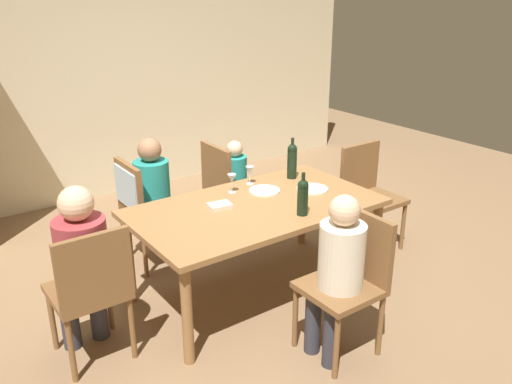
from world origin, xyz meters
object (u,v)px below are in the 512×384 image
(wine_bottle_tall_green, at_px, (292,160))
(wine_glass_centre, at_px, (232,179))
(dinner_plate_guest_left, at_px, (264,191))
(person_woman_host, at_px, (338,265))
(wine_bottle_dark_red, at_px, (303,196))
(person_man_guest, at_px, (82,260))
(wine_glass_near_left, at_px, (250,172))
(chair_near, at_px, (350,274))
(chair_far_left, at_px, (139,200))
(person_man_bearded, at_px, (156,191))
(dining_table, at_px, (256,214))
(dinner_plate_host, at_px, (312,189))
(chair_right_end, at_px, (368,189))
(chair_far_right, at_px, (227,185))
(person_child_small, at_px, (237,180))
(chair_left_end, at_px, (91,287))

(wine_bottle_tall_green, bearing_deg, wine_glass_centre, 178.95)
(dinner_plate_guest_left, bearing_deg, person_woman_host, -102.49)
(wine_bottle_tall_green, height_order, wine_bottle_dark_red, wine_bottle_tall_green)
(person_man_guest, distance_m, wine_glass_near_left, 1.55)
(wine_bottle_tall_green, bearing_deg, chair_near, -112.57)
(person_woman_host, relative_size, wine_glass_centre, 7.26)
(chair_near, distance_m, chair_far_left, 1.88)
(person_man_bearded, relative_size, wine_bottle_tall_green, 3.19)
(wine_bottle_tall_green, relative_size, wine_bottle_dark_red, 1.11)
(dining_table, height_order, chair_far_left, chair_far_left)
(person_man_guest, bearing_deg, wine_glass_near_left, 13.38)
(person_man_guest, distance_m, dinner_plate_host, 1.82)
(dining_table, bearing_deg, chair_right_end, 3.89)
(chair_near, xyz_separation_m, chair_far_left, (-0.62, 1.77, 0.06))
(chair_far_right, xyz_separation_m, person_child_small, (0.11, -0.00, 0.03))
(chair_far_left, height_order, person_man_guest, person_man_guest)
(dinner_plate_guest_left, bearing_deg, chair_far_left, 136.33)
(chair_far_right, xyz_separation_m, person_man_guest, (-1.60, -0.86, 0.13))
(dining_table, relative_size, dinner_plate_guest_left, 7.52)
(chair_far_left, relative_size, chair_left_end, 1.00)
(chair_far_left, bearing_deg, person_man_bearded, 90.00)
(wine_bottle_dark_red, xyz_separation_m, wine_glass_near_left, (0.06, 0.71, -0.03))
(dining_table, distance_m, wine_glass_near_left, 0.47)
(wine_bottle_dark_red, distance_m, wine_glass_centre, 0.66)
(person_man_bearded, relative_size, person_man_guest, 0.95)
(wine_glass_centre, bearing_deg, dinner_plate_guest_left, -30.80)
(chair_right_end, bearing_deg, person_child_small, -43.20)
(chair_right_end, xyz_separation_m, wine_glass_near_left, (-1.07, 0.29, 0.30))
(chair_left_end, height_order, dinner_plate_host, chair_left_end)
(wine_bottle_tall_green, relative_size, wine_glass_centre, 2.30)
(chair_far_left, distance_m, chair_right_end, 1.98)
(chair_near, bearing_deg, person_child_small, -10.92)
(person_child_small, relative_size, dinner_plate_host, 3.81)
(dinner_plate_host, xyz_separation_m, dinner_plate_guest_left, (-0.32, 0.19, 0.00))
(person_woman_host, bearing_deg, dinner_plate_host, -32.63)
(chair_near, distance_m, wine_glass_near_left, 1.31)
(chair_far_right, distance_m, chair_right_end, 1.25)
(chair_right_end, distance_m, dinner_plate_host, 0.78)
(wine_glass_centre, height_order, dinner_plate_host, wine_glass_centre)
(person_man_bearded, xyz_separation_m, dinner_plate_host, (0.92, -0.90, 0.09))
(chair_far_right, relative_size, person_woman_host, 0.85)
(person_child_small, bearing_deg, wine_bottle_tall_green, 14.35)
(chair_right_end, relative_size, wine_bottle_dark_red, 2.97)
(dinner_plate_guest_left, bearing_deg, chair_right_end, -4.98)
(chair_far_left, xyz_separation_m, chair_left_end, (-0.75, -0.97, -0.06))
(person_woman_host, height_order, wine_bottle_dark_red, person_woman_host)
(chair_near, height_order, person_man_guest, person_man_guest)
(person_man_bearded, bearing_deg, person_woman_host, 11.30)
(chair_near, xyz_separation_m, wine_glass_near_left, (0.13, 1.27, 0.30))
(person_man_guest, distance_m, dinner_plate_guest_left, 1.50)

